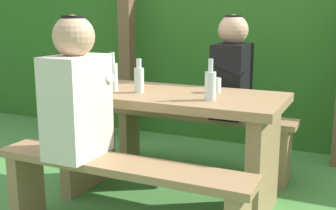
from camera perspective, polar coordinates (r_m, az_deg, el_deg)
ground_plane at (r=2.82m, az=0.00°, el=-12.56°), size 12.00×12.00×0.00m
hedge_backdrop at (r=4.25m, az=10.19°, el=6.87°), size 6.40×0.75×1.61m
pergola_post_left at (r=4.02m, az=-5.54°, el=9.68°), size 0.12×0.12×2.02m
picnic_table at (r=2.65m, az=0.00°, el=-3.04°), size 1.40×0.64×0.70m
bench_near at (r=2.21m, az=-6.52°, el=-10.61°), size 1.40×0.24×0.45m
bench_far at (r=3.22m, az=4.41°, el=-3.32°), size 1.40×0.24×0.45m
person_white_shirt at (r=2.22m, az=-12.10°, el=1.65°), size 0.25×0.35×0.72m
person_black_coat at (r=3.05m, az=8.52°, el=4.56°), size 0.25×0.35×0.72m
drinking_glass at (r=2.61m, az=6.34°, el=2.64°), size 0.07×0.07×0.09m
bottle_left at (r=2.60m, az=-3.89°, el=3.53°), size 0.06×0.06×0.21m
bottle_right at (r=2.67m, az=-7.39°, el=3.92°), size 0.06×0.06×0.24m
bottle_center at (r=2.37m, az=5.67°, el=2.75°), size 0.06×0.06×0.23m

